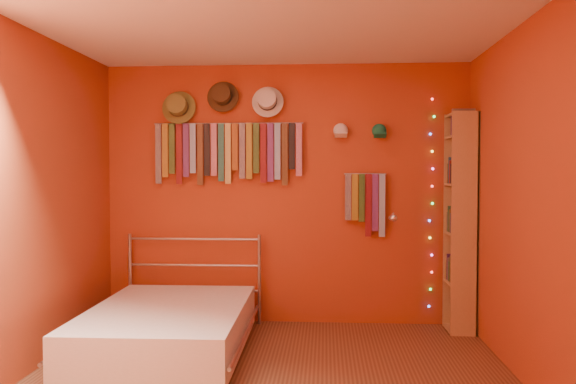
% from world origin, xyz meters
% --- Properties ---
extents(back_wall, '(3.50, 0.02, 2.50)m').
position_xyz_m(back_wall, '(0.00, 1.75, 1.25)').
color(back_wall, maroon).
rests_on(back_wall, ground).
extents(right_wall, '(0.02, 3.50, 2.50)m').
position_xyz_m(right_wall, '(1.75, 0.00, 1.25)').
color(right_wall, maroon).
rests_on(right_wall, ground).
extents(left_wall, '(0.02, 3.50, 2.50)m').
position_xyz_m(left_wall, '(-1.75, 0.00, 1.25)').
color(left_wall, maroon).
rests_on(left_wall, ground).
extents(ceiling, '(3.50, 3.50, 0.02)m').
position_xyz_m(ceiling, '(0.00, 0.00, 2.50)').
color(ceiling, white).
rests_on(ceiling, back_wall).
extents(tie_rack, '(1.45, 0.03, 0.60)m').
position_xyz_m(tie_rack, '(-0.56, 1.69, 1.68)').
color(tie_rack, '#A6A6AA').
rests_on(tie_rack, back_wall).
extents(small_tie_rack, '(0.40, 0.03, 0.60)m').
position_xyz_m(small_tie_rack, '(0.77, 1.68, 1.20)').
color(small_tie_rack, '#A6A6AA').
rests_on(small_tie_rack, back_wall).
extents(fedora_olive, '(0.33, 0.18, 0.32)m').
position_xyz_m(fedora_olive, '(-1.03, 1.65, 2.10)').
color(fedora_olive, olive).
rests_on(fedora_olive, back_wall).
extents(fedora_brown, '(0.30, 0.17, 0.30)m').
position_xyz_m(fedora_brown, '(-0.60, 1.65, 2.20)').
color(fedora_brown, '#412D17').
rests_on(fedora_brown, back_wall).
extents(fedora_white, '(0.30, 0.16, 0.30)m').
position_xyz_m(fedora_white, '(-0.17, 1.65, 2.14)').
color(fedora_white, silver).
rests_on(fedora_white, back_wall).
extents(cap_white, '(0.16, 0.20, 0.16)m').
position_xyz_m(cap_white, '(0.53, 1.70, 1.86)').
color(cap_white, white).
rests_on(cap_white, back_wall).
extents(cap_green, '(0.16, 0.20, 0.16)m').
position_xyz_m(cap_green, '(0.89, 1.70, 1.85)').
color(cap_green, '#1B7B55').
rests_on(cap_green, back_wall).
extents(fairy_lights, '(0.06, 0.02, 1.99)m').
position_xyz_m(fairy_lights, '(1.39, 1.71, 1.17)').
color(fairy_lights, '#FF3333').
rests_on(fairy_lights, back_wall).
extents(reading_lamp, '(0.07, 0.30, 0.09)m').
position_xyz_m(reading_lamp, '(1.01, 1.52, 1.04)').
color(reading_lamp, '#A6A6AA').
rests_on(reading_lamp, back_wall).
extents(bookshelf, '(0.25, 0.34, 2.00)m').
position_xyz_m(bookshelf, '(1.66, 1.53, 1.02)').
color(bookshelf, '#A67E4A').
rests_on(bookshelf, ground).
extents(bed, '(1.32, 1.80, 0.86)m').
position_xyz_m(bed, '(-0.88, 0.74, 0.20)').
color(bed, '#A6A6AA').
rests_on(bed, ground).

